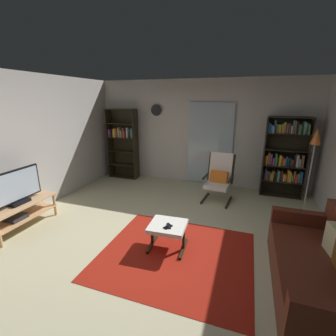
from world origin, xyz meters
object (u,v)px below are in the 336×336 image
(ottoman, at_px, (168,228))
(bookshelf_near_sofa, at_px, (285,156))
(tv_stand, at_px, (20,212))
(floor_lamp_by_shelf, at_px, (315,147))
(leather_sofa, at_px, (323,270))
(lounge_armchair, at_px, (219,176))
(tv_remote, at_px, (169,226))
(cell_phone, at_px, (168,227))
(wall_clock, at_px, (156,110))
(television, at_px, (16,188))
(bookshelf_near_tv, at_px, (123,141))

(ottoman, bearing_deg, bookshelf_near_sofa, 56.55)
(tv_stand, xyz_separation_m, floor_lamp_by_shelf, (4.68, 2.22, 1.00))
(leather_sofa, height_order, lounge_armchair, lounge_armchair)
(tv_stand, distance_m, leather_sofa, 4.46)
(tv_remote, bearing_deg, lounge_armchair, 50.03)
(tv_stand, xyz_separation_m, cell_phone, (2.58, 0.22, 0.10))
(bookshelf_near_sofa, height_order, lounge_armchair, bookshelf_near_sofa)
(leather_sofa, bearing_deg, lounge_armchair, 122.70)
(floor_lamp_by_shelf, height_order, wall_clock, wall_clock)
(tv_remote, xyz_separation_m, wall_clock, (-1.35, 2.97, 1.46))
(television, bearing_deg, bookshelf_near_tv, 84.03)
(bookshelf_near_sofa, height_order, ottoman, bookshelf_near_sofa)
(television, relative_size, floor_lamp_by_shelf, 0.55)
(ottoman, bearing_deg, lounge_armchair, 76.70)
(ottoman, bearing_deg, leather_sofa, -6.99)
(bookshelf_near_sofa, distance_m, wall_clock, 3.25)
(television, xyz_separation_m, ottoman, (2.55, 0.27, -0.40))
(tv_stand, xyz_separation_m, leather_sofa, (4.46, 0.05, 0.00))
(cell_phone, bearing_deg, leather_sofa, 20.52)
(television, height_order, floor_lamp_by_shelf, floor_lamp_by_shelf)
(bookshelf_near_tv, xyz_separation_m, floor_lamp_by_shelf, (4.37, -0.80, 0.28))
(cell_phone, relative_size, wall_clock, 0.48)
(tv_stand, distance_m, bookshelf_near_tv, 3.12)
(bookshelf_near_sofa, distance_m, cell_phone, 3.34)
(ottoman, bearing_deg, floor_lamp_by_shelf, 42.13)
(wall_clock, bearing_deg, lounge_armchair, -26.81)
(bookshelf_near_tv, relative_size, lounge_armchair, 1.84)
(bookshelf_near_sofa, height_order, leather_sofa, bookshelf_near_sofa)
(television, bearing_deg, leather_sofa, 0.45)
(ottoman, bearing_deg, wall_clock, 114.34)
(bookshelf_near_tv, height_order, cell_phone, bookshelf_near_tv)
(tv_stand, height_order, floor_lamp_by_shelf, floor_lamp_by_shelf)
(tv_stand, relative_size, ottoman, 2.14)
(bookshelf_near_sofa, xyz_separation_m, floor_lamp_by_shelf, (0.35, -0.78, 0.37))
(ottoman, height_order, wall_clock, wall_clock)
(tv_stand, distance_m, floor_lamp_by_shelf, 5.28)
(television, height_order, lounge_armchair, television)
(tv_stand, bearing_deg, cell_phone, 4.79)
(tv_stand, relative_size, floor_lamp_by_shelf, 0.72)
(lounge_armchair, height_order, cell_phone, lounge_armchair)
(bookshelf_near_sofa, relative_size, lounge_armchair, 1.74)
(cell_phone, bearing_deg, tv_stand, -149.78)
(bookshelf_near_tv, height_order, bookshelf_near_sofa, bookshelf_near_tv)
(tv_stand, height_order, tv_remote, tv_stand)
(cell_phone, bearing_deg, bookshelf_near_sofa, 83.10)
(leather_sofa, xyz_separation_m, cell_phone, (-1.89, 0.16, 0.09))
(leather_sofa, relative_size, tv_remote, 12.68)
(cell_phone, bearing_deg, lounge_armchair, 103.35)
(tv_stand, bearing_deg, bookshelf_near_tv, 84.02)
(bookshelf_near_sofa, xyz_separation_m, wall_clock, (-3.11, 0.20, 0.93))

